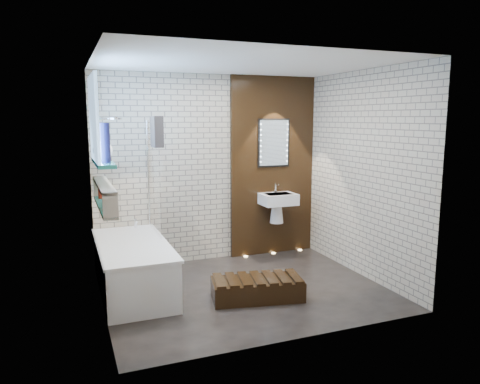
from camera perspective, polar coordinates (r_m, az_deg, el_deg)
name	(u,v)px	position (r m, az deg, el deg)	size (l,w,h in m)	color
ground	(245,290)	(5.50, 0.58, -12.15)	(3.20, 3.20, 0.00)	black
room_shell	(245,181)	(5.17, 0.60, 1.39)	(3.24, 3.20, 2.60)	#B3A38E
walnut_panel	(272,167)	(6.70, 4.09, 3.18)	(1.30, 0.06, 2.60)	black
clerestory_window	(96,128)	(5.11, -17.63, 7.63)	(0.18, 1.00, 0.94)	#7FADE0
display_niche	(104,196)	(4.98, -16.63, -0.46)	(0.14, 1.30, 0.26)	#238073
bathtub	(133,267)	(5.52, -13.26, -9.11)	(0.79, 1.74, 0.70)	white
bath_screen	(154,177)	(5.78, -10.77, 1.87)	(0.01, 0.78, 1.40)	white
towel	(157,132)	(5.45, -10.38, 7.45)	(0.11, 0.28, 0.36)	#282320
shower_head	(115,119)	(5.73, -15.38, 8.86)	(0.18, 0.18, 0.02)	silver
washbasin	(278,203)	(6.60, 4.77, -1.40)	(0.50, 0.36, 0.58)	white
led_mirror	(274,143)	(6.64, 4.27, 6.15)	(0.50, 0.02, 0.70)	black
walnut_step	(257,289)	(5.21, 2.17, -12.07)	(1.00, 0.45, 0.22)	black
niche_bottles	(104,198)	(5.03, -16.65, -0.71)	(0.07, 0.92, 0.17)	#AA6B1A
sill_vases	(104,148)	(5.13, -16.73, 5.26)	(0.21, 0.51, 0.41)	#141437
floor_uplights	(273,253)	(6.90, 4.22, -7.63)	(0.96, 0.06, 0.01)	#FFD899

